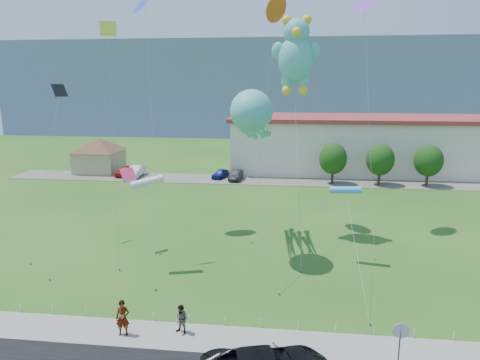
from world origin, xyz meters
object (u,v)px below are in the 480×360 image
at_px(warehouse, 436,145).
at_px(parked_car_silver, 136,171).
at_px(pedestrian_right, 182,320).
at_px(octopus_kite, 253,119).
at_px(pavilion, 99,152).
at_px(pedestrian_left, 123,318).
at_px(parked_car_black, 236,175).
at_px(teddy_bear_kite, 296,53).
at_px(parked_car_red, 126,171).
at_px(stop_sign, 400,335).
at_px(parked_car_blue, 221,174).

bearing_deg(warehouse, parked_car_silver, -168.68).
height_order(pedestrian_right, octopus_kite, octopus_kite).
bearing_deg(pavilion, warehouse, 6.84).
relative_size(pedestrian_left, octopus_kite, 0.15).
bearing_deg(octopus_kite, pedestrian_left, -115.01).
bearing_deg(parked_car_silver, pedestrian_left, -70.86).
bearing_deg(warehouse, pavilion, -173.16).
relative_size(warehouse, parked_car_black, 14.97).
xyz_separation_m(octopus_kite, teddy_bear_kite, (3.06, 5.03, 4.92)).
bearing_deg(parked_car_silver, parked_car_black, -2.41).
bearing_deg(parked_car_red, parked_car_black, 7.85).
xyz_separation_m(parked_car_black, teddy_bear_kite, (7.56, -20.50, 14.66)).
bearing_deg(pavilion, stop_sign, -51.56).
height_order(warehouse, pedestrian_right, warehouse).
bearing_deg(pedestrian_left, stop_sign, -13.89).
bearing_deg(stop_sign, parked_car_red, 125.63).
bearing_deg(parked_car_silver, parked_car_red, 169.81).
bearing_deg(warehouse, pedestrian_left, -122.66).
distance_m(pedestrian_right, teddy_bear_kite, 22.83).
bearing_deg(octopus_kite, parked_car_blue, 104.34).
relative_size(pedestrian_left, parked_car_red, 0.47).
distance_m(pavilion, parked_car_red, 5.95).
relative_size(pedestrian_right, octopus_kite, 0.13).
xyz_separation_m(warehouse, parked_car_silver, (-43.37, -8.68, -3.30)).
distance_m(parked_car_red, teddy_bear_kite, 35.10).
relative_size(pavilion, parked_car_red, 2.22).
distance_m(warehouse, parked_car_blue, 32.48).
bearing_deg(parked_car_black, pedestrian_right, -83.49).
bearing_deg(parked_car_red, pedestrian_right, -53.67).
bearing_deg(octopus_kite, parked_car_black, 99.99).
height_order(stop_sign, octopus_kite, octopus_kite).
xyz_separation_m(pavilion, parked_car_silver, (6.63, -2.68, -2.20)).
xyz_separation_m(stop_sign, pedestrian_right, (-10.59, 1.72, -0.98)).
relative_size(pedestrian_right, parked_car_black, 0.39).
height_order(stop_sign, pedestrian_left, stop_sign).
distance_m(parked_car_red, parked_car_black, 16.13).
height_order(parked_car_silver, parked_car_black, parked_car_silver).
relative_size(warehouse, pedestrian_right, 38.48).
distance_m(pavilion, pedestrian_left, 45.58).
xyz_separation_m(pavilion, parked_car_red, (4.96, -2.38, -2.26)).
relative_size(pedestrian_left, pedestrian_right, 1.22).
bearing_deg(parked_car_black, warehouse, 21.49).
xyz_separation_m(pedestrian_right, parked_car_blue, (-4.14, 38.26, -0.22)).
bearing_deg(pedestrian_left, pavilion, 107.23).
bearing_deg(warehouse, teddy_bear_kite, -125.66).
relative_size(warehouse, pedestrian_left, 31.54).
height_order(pedestrian_right, parked_car_blue, pedestrian_right).
xyz_separation_m(pedestrian_left, pedestrian_right, (3.01, 0.48, -0.17)).
distance_m(parked_car_silver, octopus_kite, 33.68).
bearing_deg(pedestrian_right, stop_sign, 12.09).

